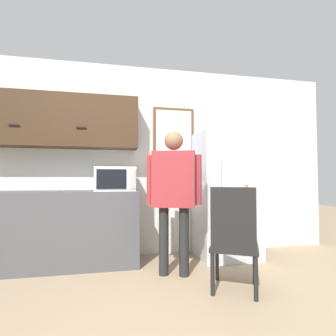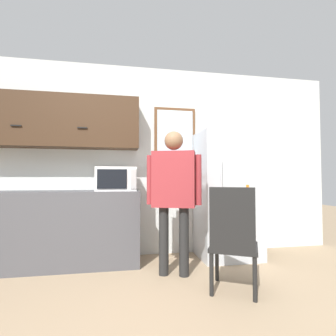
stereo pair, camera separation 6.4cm
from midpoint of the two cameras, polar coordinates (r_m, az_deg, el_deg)
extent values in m
plane|color=#9E8466|center=(2.22, -3.39, -31.42)|extent=(16.00, 16.00, 0.00)
cube|color=silver|center=(3.80, -7.41, 1.79)|extent=(6.00, 0.06, 2.70)
cube|color=#4C4C51|center=(3.60, -25.28, -11.98)|extent=(2.19, 0.60, 0.92)
cube|color=#3D2819|center=(3.75, -24.43, 9.31)|extent=(2.19, 0.33, 0.68)
cube|color=black|center=(3.67, -30.99, 8.06)|extent=(0.12, 0.01, 0.01)
cube|color=black|center=(3.49, -18.88, 8.36)|extent=(0.12, 0.01, 0.01)
cube|color=white|center=(3.43, -11.93, -2.34)|extent=(0.50, 0.38, 0.30)
cube|color=black|center=(3.24, -12.75, -2.34)|extent=(0.35, 0.01, 0.24)
cube|color=#B2B2B2|center=(3.24, -8.19, -2.37)|extent=(0.07, 0.01, 0.24)
cylinder|color=black|center=(3.06, -1.55, -15.52)|extent=(0.11, 0.11, 0.76)
cylinder|color=black|center=(3.04, 2.88, -15.64)|extent=(0.11, 0.11, 0.76)
cube|color=maroon|center=(2.97, 0.65, -2.44)|extent=(0.52, 0.37, 0.63)
sphere|color=#8C6647|center=(3.00, 0.65, 5.96)|extent=(0.21, 0.21, 0.21)
cylinder|color=maroon|center=(3.01, -4.61, -2.56)|extent=(0.07, 0.07, 0.56)
cylinder|color=maroon|center=(2.94, 6.04, -2.56)|extent=(0.07, 0.07, 0.56)
cube|color=silver|center=(3.74, 11.99, -5.63)|extent=(0.80, 0.65, 1.72)
cylinder|color=silver|center=(3.33, 10.87, -3.68)|extent=(0.02, 0.02, 0.60)
cube|color=yellow|center=(3.40, 12.83, -6.03)|extent=(0.04, 0.01, 0.04)
cube|color=orange|center=(3.50, 16.20, -3.82)|extent=(0.04, 0.01, 0.04)
cube|color=black|center=(2.75, 13.59, -16.31)|extent=(0.60, 0.60, 0.04)
cylinder|color=black|center=(2.99, 17.73, -19.42)|extent=(0.04, 0.04, 0.39)
cylinder|color=black|center=(3.01, 10.00, -19.38)|extent=(0.04, 0.04, 0.39)
cylinder|color=black|center=(2.62, 17.87, -21.89)|extent=(0.04, 0.04, 0.39)
cylinder|color=black|center=(2.65, 8.94, -21.80)|extent=(0.04, 0.04, 0.39)
cube|color=black|center=(2.49, 13.26, -10.64)|extent=(0.38, 0.23, 0.57)
cube|color=brown|center=(3.87, 0.74, 5.53)|extent=(0.61, 0.04, 1.02)
cube|color=silver|center=(3.85, 0.81, 5.58)|extent=(0.53, 0.01, 0.94)
camera|label=1|loc=(0.03, -90.61, 0.02)|focal=28.00mm
camera|label=2|loc=(0.03, 89.39, -0.02)|focal=28.00mm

